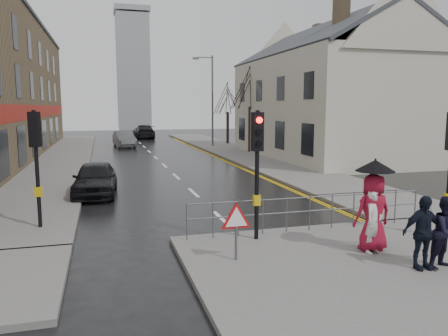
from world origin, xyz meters
TOP-DOWN VIEW (x-y plane):
  - ground at (0.00, 0.00)m, footprint 120.00×120.00m
  - near_pavement at (3.00, -3.50)m, footprint 10.00×9.00m
  - left_pavement at (-6.50, 23.00)m, footprint 4.00×44.00m
  - right_pavement at (6.50, 25.00)m, footprint 4.00×40.00m
  - pavement_bridge_right at (6.50, 3.00)m, footprint 4.00×4.20m
  - building_right_cream at (12.00, 18.00)m, footprint 9.00×16.40m
  - church_tower at (1.50, 62.00)m, footprint 5.00×5.00m
  - traffic_signal_near_left at (0.20, 0.20)m, footprint 0.28×0.27m
  - traffic_signal_far_left at (-5.50, 3.00)m, footprint 0.34×0.33m
  - guard_railing_front at (1.95, 0.60)m, footprint 7.14×0.04m
  - warning_sign at (-0.80, -1.21)m, footprint 0.80×0.07m
  - street_lamp at (5.82, 28.00)m, footprint 1.83×0.25m
  - tree_near at (7.50, 22.00)m, footprint 2.40×2.40m
  - tree_far at (8.00, 30.00)m, footprint 2.40×2.40m
  - pedestrian_a at (2.53, -1.58)m, footprint 0.66×0.58m
  - pedestrian_b at (3.46, -2.90)m, footprint 0.90×0.79m
  - pedestrian_with_umbrella at (2.59, -1.46)m, footprint 0.96×0.96m
  - pedestrian_d at (2.91, -2.80)m, footprint 0.97×0.45m
  - car_parked at (-4.00, 8.03)m, footprint 1.93×4.20m
  - car_mid at (-1.75, 29.98)m, footprint 2.01×4.54m
  - car_far at (1.02, 40.71)m, footprint 2.20×5.39m

SIDE VIEW (x-z plane):
  - ground at x=0.00m, z-range 0.00..0.00m
  - near_pavement at x=3.00m, z-range 0.00..0.14m
  - left_pavement at x=-6.50m, z-range 0.00..0.14m
  - right_pavement at x=6.50m, z-range 0.00..0.14m
  - pavement_bridge_right at x=6.50m, z-range 0.00..0.14m
  - car_parked at x=-4.00m, z-range 0.00..1.39m
  - car_mid at x=-1.75m, z-range 0.00..1.45m
  - car_far at x=1.02m, z-range 0.00..1.56m
  - guard_railing_front at x=1.95m, z-range 0.36..1.36m
  - pedestrian_a at x=2.53m, z-range 0.14..1.66m
  - pedestrian_b at x=3.46m, z-range 0.14..1.73m
  - pedestrian_d at x=2.91m, z-range 0.14..1.75m
  - warning_sign at x=-0.80m, z-range 0.37..1.72m
  - pedestrian_with_umbrella at x=2.59m, z-range 0.19..2.43m
  - traffic_signal_near_left at x=0.20m, z-range 0.76..4.16m
  - traffic_signal_far_left at x=-5.50m, z-range 0.76..4.16m
  - tree_far at x=8.00m, z-range 1.60..7.24m
  - street_lamp at x=5.82m, z-range 0.71..8.71m
  - building_right_cream at x=12.00m, z-range -0.27..9.83m
  - tree_near at x=7.50m, z-range 1.85..8.43m
  - church_tower at x=1.50m, z-range 0.00..18.00m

